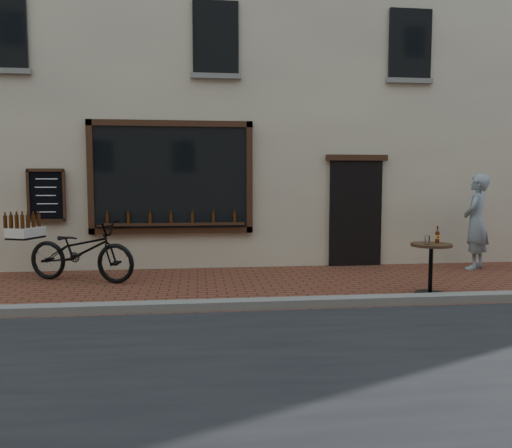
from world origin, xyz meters
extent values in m
plane|color=brown|center=(0.00, 0.00, 0.00)|extent=(90.00, 90.00, 0.00)
cube|color=slate|center=(0.00, 0.20, 0.06)|extent=(90.00, 0.25, 0.12)
cube|color=beige|center=(0.00, 6.50, 5.00)|extent=(28.00, 6.00, 10.00)
cube|color=black|center=(-1.90, 3.45, 1.85)|extent=(3.00, 0.06, 2.00)
cube|color=black|center=(-1.90, 3.43, 2.91)|extent=(3.24, 0.10, 0.12)
cube|color=black|center=(-1.90, 3.43, 0.79)|extent=(3.24, 0.10, 0.12)
cube|color=black|center=(-3.46, 3.43, 1.85)|extent=(0.12, 0.10, 2.24)
cube|color=black|center=(-0.34, 3.43, 1.85)|extent=(0.12, 0.10, 2.24)
cube|color=black|center=(-1.90, 3.38, 0.92)|extent=(2.90, 0.16, 0.05)
cube|color=black|center=(1.90, 3.46, 1.10)|extent=(1.10, 0.10, 2.20)
cube|color=black|center=(1.90, 3.43, 2.26)|extent=(1.30, 0.10, 0.12)
cube|color=black|center=(-4.30, 3.44, 1.50)|extent=(0.62, 0.04, 0.92)
cylinder|color=#3D1C07|center=(-3.15, 3.38, 1.04)|extent=(0.06, 0.06, 0.19)
cylinder|color=#3D1C07|center=(-2.73, 3.38, 1.04)|extent=(0.06, 0.06, 0.19)
cylinder|color=#3D1C07|center=(-2.32, 3.38, 1.04)|extent=(0.06, 0.06, 0.19)
cylinder|color=#3D1C07|center=(-1.90, 3.38, 1.04)|extent=(0.06, 0.06, 0.19)
cylinder|color=#3D1C07|center=(-1.48, 3.38, 1.04)|extent=(0.06, 0.06, 0.19)
cylinder|color=#3D1C07|center=(-1.07, 3.38, 1.04)|extent=(0.06, 0.06, 0.19)
cylinder|color=#3D1C07|center=(-0.65, 3.38, 1.04)|extent=(0.06, 0.06, 0.19)
cube|color=black|center=(-5.00, 3.46, 4.60)|extent=(0.90, 0.06, 1.40)
cube|color=black|center=(-1.00, 3.46, 4.60)|extent=(0.90, 0.06, 1.40)
cube|color=black|center=(3.00, 3.46, 4.60)|extent=(0.90, 0.06, 1.40)
imported|color=black|center=(-3.45, 2.42, 0.54)|extent=(2.19, 1.42, 1.09)
cube|color=black|center=(-4.52, 2.84, 0.75)|extent=(0.59, 0.69, 0.04)
cube|color=silver|center=(-4.52, 2.84, 0.85)|extent=(0.60, 0.71, 0.17)
cylinder|color=#3D1C07|center=(-4.48, 2.59, 1.05)|extent=(0.07, 0.07, 0.23)
cylinder|color=#3D1C07|center=(-4.60, 2.63, 1.05)|extent=(0.07, 0.07, 0.23)
cylinder|color=#3D1C07|center=(-4.71, 2.68, 1.05)|extent=(0.07, 0.07, 0.23)
cylinder|color=#3D1C07|center=(-4.82, 2.72, 1.05)|extent=(0.07, 0.07, 0.23)
cylinder|color=#3D1C07|center=(-4.43, 2.72, 1.05)|extent=(0.07, 0.07, 0.23)
cylinder|color=#3D1C07|center=(-4.54, 2.77, 1.05)|extent=(0.07, 0.07, 0.23)
cylinder|color=#3D1C07|center=(-4.66, 2.81, 1.05)|extent=(0.07, 0.07, 0.23)
cylinder|color=#3D1C07|center=(-4.77, 2.86, 1.05)|extent=(0.07, 0.07, 0.23)
cylinder|color=#3D1C07|center=(-4.38, 2.86, 1.05)|extent=(0.07, 0.07, 0.23)
cylinder|color=#3D1C07|center=(-4.49, 2.90, 1.05)|extent=(0.07, 0.07, 0.23)
cylinder|color=#3D1C07|center=(-4.60, 2.95, 1.05)|extent=(0.07, 0.07, 0.23)
cylinder|color=#3D1C07|center=(-4.72, 2.99, 1.05)|extent=(0.07, 0.07, 0.23)
cylinder|color=#3D1C07|center=(-4.33, 2.99, 1.05)|extent=(0.07, 0.07, 0.23)
cylinder|color=black|center=(2.24, 0.71, 0.02)|extent=(0.46, 0.46, 0.03)
cylinder|color=black|center=(2.24, 0.71, 0.40)|extent=(0.06, 0.06, 0.73)
cylinder|color=black|center=(2.24, 0.71, 0.79)|extent=(0.63, 0.63, 0.04)
cylinder|color=gold|center=(2.37, 0.77, 0.90)|extent=(0.07, 0.07, 0.06)
cylinder|color=white|center=(2.14, 0.64, 0.87)|extent=(0.08, 0.08, 0.14)
imported|color=gray|center=(4.18, 2.76, 0.96)|extent=(0.82, 0.81, 1.91)
camera|label=1|loc=(-1.39, -6.65, 1.80)|focal=35.00mm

